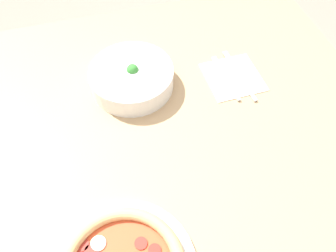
{
  "coord_description": "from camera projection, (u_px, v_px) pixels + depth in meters",
  "views": [
    {
      "loc": [
        -0.07,
        -0.46,
        1.45
      ],
      "look_at": [
        0.06,
        -0.01,
        0.78
      ],
      "focal_mm": 35.0,
      "sensor_mm": 36.0,
      "label": 1
    }
  ],
  "objects": [
    {
      "name": "ground_plane",
      "position": [
        154.0,
        227.0,
        1.45
      ],
      "size": [
        8.0,
        8.0,
        0.0
      ],
      "primitive_type": "plane",
      "color": "gray"
    },
    {
      "name": "dining_table",
      "position": [
        145.0,
        151.0,
        0.91
      ],
      "size": [
        1.28,
        1.01,
        0.76
      ],
      "color": "tan",
      "rests_on": "ground_plane"
    },
    {
      "name": "bowl",
      "position": [
        132.0,
        77.0,
        0.89
      ],
      "size": [
        0.23,
        0.23,
        0.08
      ],
      "color": "white",
      "rests_on": "dining_table"
    },
    {
      "name": "napkin",
      "position": [
        233.0,
        77.0,
        0.94
      ],
      "size": [
        0.16,
        0.16,
        0.0
      ],
      "color": "white",
      "rests_on": "dining_table"
    },
    {
      "name": "fork",
      "position": [
        226.0,
        78.0,
        0.93
      ],
      "size": [
        0.02,
        0.18,
        0.0
      ],
      "rotation": [
        0.0,
        0.0,
        1.62
      ],
      "color": "silver",
      "rests_on": "napkin"
    },
    {
      "name": "knife",
      "position": [
        241.0,
        77.0,
        0.93
      ],
      "size": [
        0.02,
        0.2,
        0.01
      ],
      "rotation": [
        0.0,
        0.0,
        1.62
      ],
      "color": "silver",
      "rests_on": "napkin"
    }
  ]
}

